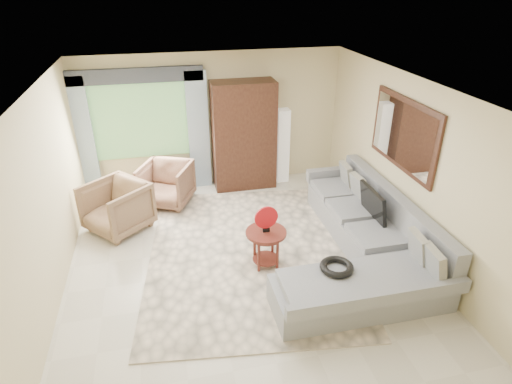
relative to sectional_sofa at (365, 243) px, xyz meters
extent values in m
plane|color=silver|center=(-1.78, 0.18, -0.28)|extent=(6.00, 6.00, 0.00)
cube|color=beige|center=(-1.64, 0.55, -0.27)|extent=(3.48, 4.35, 0.02)
cube|color=gray|center=(0.22, 0.68, -0.08)|extent=(0.90, 2.40, 0.40)
cube|color=gray|center=(-0.48, -0.92, -0.08)|extent=(2.30, 0.80, 0.40)
cube|color=gray|center=(0.57, 0.28, 0.37)|extent=(0.20, 3.20, 0.50)
cube|color=gray|center=(0.22, 1.96, 0.23)|extent=(0.90, 0.16, 0.22)
cube|color=gray|center=(-0.48, -1.37, 0.21)|extent=(2.30, 0.10, 0.18)
cube|color=black|center=(0.27, 0.39, 0.44)|extent=(0.14, 0.74, 0.48)
torus|color=black|center=(-0.78, -0.76, 0.26)|extent=(0.43, 0.43, 0.09)
cylinder|color=#541F16|center=(-1.47, 0.18, 0.28)|extent=(0.59, 0.59, 0.04)
cylinder|color=#541F16|center=(-1.47, 0.18, -0.02)|extent=(0.39, 0.39, 0.53)
cylinder|color=red|center=(-1.47, 0.18, 0.53)|extent=(0.34, 0.05, 0.34)
imported|color=olive|center=(-3.62, 1.70, 0.13)|extent=(1.28, 1.28, 0.83)
imported|color=#966B52|center=(-2.79, 2.45, 0.11)|extent=(1.13, 1.14, 0.79)
imported|color=#999999|center=(-3.90, 2.71, -0.01)|extent=(0.56, 0.51, 0.54)
cube|color=black|center=(-1.23, 2.90, 0.77)|extent=(1.20, 0.55, 2.10)
cube|color=silver|center=(-0.43, 2.96, 0.47)|extent=(0.24, 0.24, 1.50)
cube|color=#669E59|center=(-3.13, 3.15, 1.12)|extent=(1.80, 0.04, 1.40)
cube|color=#9EB7CC|center=(-4.18, 3.06, 0.87)|extent=(0.40, 0.08, 2.30)
cube|color=#9EB7CC|center=(-2.08, 3.06, 0.87)|extent=(0.40, 0.08, 2.30)
cube|color=#1E232D|center=(-3.13, 3.08, 1.97)|extent=(2.40, 0.12, 0.26)
cube|color=black|center=(0.69, 0.53, 1.47)|extent=(0.04, 1.70, 1.05)
cube|color=white|center=(0.66, 0.53, 1.47)|extent=(0.02, 1.54, 0.90)
camera|label=1|loc=(-2.75, -4.79, 3.57)|focal=30.00mm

